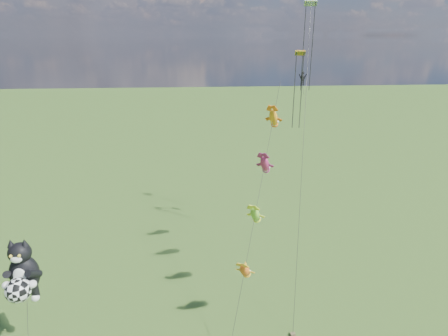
{
  "coord_description": "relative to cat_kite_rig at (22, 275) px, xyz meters",
  "views": [
    {
      "loc": [
        6.71,
        -26.05,
        22.54
      ],
      "look_at": [
        9.32,
        6.5,
        10.95
      ],
      "focal_mm": 30.0,
      "sensor_mm": 36.0,
      "label": 1
    }
  ],
  "objects": [
    {
      "name": "ground",
      "position": [
        5.35,
        3.35,
        -7.1
      ],
      "size": [
        300.0,
        300.0,
        0.0
      ],
      "primitive_type": "plane",
      "color": "#204411"
    },
    {
      "name": "parafoil_rig",
      "position": [
        22.96,
        14.68,
        12.29
      ],
      "size": [
        5.34,
        17.11,
        26.94
      ],
      "rotation": [
        0.0,
        0.0,
        -0.18
      ],
      "color": "brown",
      "rests_on": "ground"
    },
    {
      "name": "fish_windsock_rig",
      "position": [
        17.38,
        5.89,
        3.25
      ],
      "size": [
        6.47,
        14.69,
        18.51
      ],
      "rotation": [
        0.0,
        0.0,
        -0.08
      ],
      "color": "brown",
      "rests_on": "ground"
    },
    {
      "name": "cat_kite_rig",
      "position": [
        0.0,
        0.0,
        0.0
      ],
      "size": [
        2.26,
        4.06,
        9.69
      ],
      "rotation": [
        0.0,
        0.0,
        0.12
      ],
      "color": "brown",
      "rests_on": "ground"
    }
  ]
}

